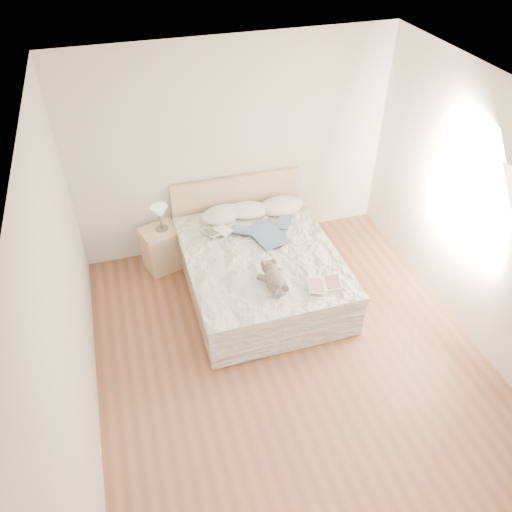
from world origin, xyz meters
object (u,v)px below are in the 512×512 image
Objects in this scene: table_lamp at (160,213)px; teddy_bear at (274,284)px; bed at (259,268)px; nightstand at (162,248)px; childrens_book at (325,284)px; photo_book at (217,232)px.

table_lamp is 1.76m from teddy_bear.
bed is 3.83× the size of nightstand.
teddy_bear is (1.01, -1.44, 0.37)m from nightstand.
bed reaches higher than table_lamp.
table_lamp reaches higher than childrens_book.
photo_book is (-0.39, 0.43, 0.32)m from bed.
table_lamp is at bearing 123.38° from photo_book.
nightstand is at bearing -153.50° from table_lamp.
childrens_book is at bearing -82.99° from photo_book.
teddy_bear is at bearing 179.28° from childrens_book.
table_lamp reaches higher than nightstand.
childrens_book is at bearing -46.90° from table_lamp.
nightstand is at bearing 117.93° from teddy_bear.
nightstand is 2.22m from childrens_book.
table_lamp is 0.89× the size of childrens_book.
nightstand is 1.50× the size of childrens_book.
teddy_bear is (0.35, -1.11, 0.02)m from photo_book.
bed is at bearing 79.37° from teddy_bear.
childrens_book is (1.49, -1.59, -0.17)m from table_lamp.
childrens_book is (0.87, -1.25, 0.00)m from photo_book.
photo_book is 0.84× the size of childrens_book.
teddy_bear is (-0.04, -0.68, 0.34)m from bed.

